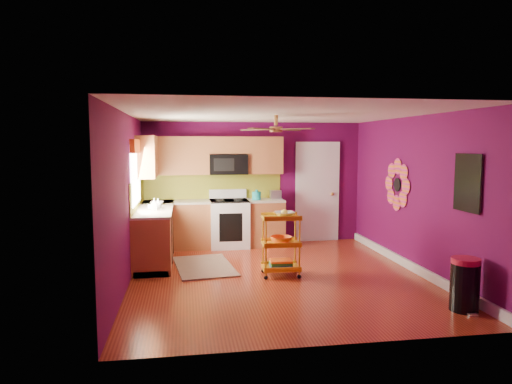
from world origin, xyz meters
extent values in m
plane|color=maroon|center=(0.00, 0.00, 0.00)|extent=(5.00, 5.00, 0.00)
cube|color=#580A42|center=(0.00, 2.50, 1.25)|extent=(4.50, 0.04, 2.50)
cube|color=#580A42|center=(0.00, -2.50, 1.25)|extent=(4.50, 0.04, 2.50)
cube|color=#580A42|center=(-2.25, 0.00, 1.25)|extent=(0.04, 5.00, 2.50)
cube|color=#580A42|center=(2.25, 0.00, 1.25)|extent=(0.04, 5.00, 2.50)
cube|color=silver|center=(0.00, 0.00, 2.50)|extent=(4.50, 5.00, 0.04)
cube|color=white|center=(2.22, 0.00, 0.07)|extent=(0.05, 4.90, 0.14)
cube|color=brown|center=(-1.95, 1.35, 0.45)|extent=(0.60, 2.30, 0.90)
cube|color=brown|center=(-0.85, 2.20, 0.45)|extent=(2.80, 0.60, 0.90)
cube|color=beige|center=(-1.95, 1.35, 0.92)|extent=(0.63, 2.30, 0.04)
cube|color=beige|center=(-0.85, 2.20, 0.92)|extent=(2.80, 0.63, 0.04)
cube|color=black|center=(-1.95, 1.35, 0.05)|extent=(0.54, 2.30, 0.10)
cube|color=black|center=(-0.85, 2.20, 0.05)|extent=(2.80, 0.54, 0.10)
cube|color=white|center=(-0.55, 2.17, 0.46)|extent=(0.76, 0.66, 0.92)
cube|color=black|center=(-0.55, 2.17, 0.93)|extent=(0.76, 0.62, 0.03)
cube|color=white|center=(-0.55, 2.45, 1.04)|extent=(0.76, 0.06, 0.18)
cube|color=black|center=(-0.55, 1.84, 0.45)|extent=(0.45, 0.02, 0.55)
cube|color=brown|center=(-1.59, 2.33, 1.83)|extent=(1.32, 0.33, 0.75)
cube|color=brown|center=(0.19, 2.33, 1.83)|extent=(0.72, 0.33, 0.75)
cube|color=brown|center=(-0.55, 2.33, 2.03)|extent=(0.76, 0.33, 0.34)
cube|color=brown|center=(-2.08, 1.85, 1.83)|extent=(0.33, 1.30, 0.75)
cube|color=black|center=(-0.55, 2.30, 1.65)|extent=(0.76, 0.38, 0.40)
cube|color=olive|center=(-0.85, 2.49, 1.20)|extent=(2.80, 0.01, 0.51)
cube|color=olive|center=(-2.24, 1.35, 1.20)|extent=(0.01, 2.30, 0.51)
cube|color=white|center=(-2.23, 1.05, 1.55)|extent=(0.03, 1.20, 1.00)
cube|color=orange|center=(-2.20, 1.05, 2.02)|extent=(0.08, 1.35, 0.22)
cube|color=white|center=(1.35, 2.48, 1.02)|extent=(0.85, 0.04, 2.05)
cube|color=white|center=(1.35, 2.46, 1.02)|extent=(0.95, 0.02, 2.15)
sphere|color=#BF8C3F|center=(1.67, 2.42, 1.00)|extent=(0.07, 0.07, 0.07)
cylinder|color=black|center=(2.23, 0.60, 1.35)|extent=(0.01, 0.24, 0.24)
cube|color=teal|center=(2.23, -1.40, 1.55)|extent=(0.03, 0.52, 0.72)
cube|color=black|center=(2.21, -1.40, 1.55)|extent=(0.01, 0.56, 0.76)
cylinder|color=#BF8C3F|center=(0.00, 0.20, 2.42)|extent=(0.06, 0.06, 0.16)
cylinder|color=#BF8C3F|center=(0.00, 0.20, 2.28)|extent=(0.20, 0.20, 0.08)
cube|color=#4C2D19|center=(0.27, 0.47, 2.28)|extent=(0.47, 0.47, 0.01)
cube|color=#4C2D19|center=(-0.27, 0.47, 2.28)|extent=(0.47, 0.47, 0.01)
cube|color=#4C2D19|center=(-0.27, -0.07, 2.28)|extent=(0.47, 0.47, 0.01)
cube|color=#4C2D19|center=(0.27, -0.07, 2.28)|extent=(0.47, 0.47, 0.01)
cube|color=black|center=(-1.12, 0.72, 0.01)|extent=(1.08, 1.58, 0.02)
cylinder|color=gold|center=(-0.22, -0.15, 0.49)|extent=(0.03, 0.03, 0.90)
cylinder|color=gold|center=(0.30, -0.18, 0.49)|extent=(0.03, 0.03, 0.90)
cylinder|color=gold|center=(-0.20, 0.21, 0.49)|extent=(0.03, 0.03, 0.90)
cylinder|color=gold|center=(0.32, 0.18, 0.49)|extent=(0.03, 0.03, 0.90)
sphere|color=black|center=(-0.22, -0.15, 0.03)|extent=(0.06, 0.06, 0.06)
sphere|color=black|center=(0.30, -0.18, 0.03)|extent=(0.06, 0.06, 0.06)
sphere|color=black|center=(-0.20, 0.21, 0.03)|extent=(0.06, 0.06, 0.06)
sphere|color=black|center=(0.32, 0.18, 0.03)|extent=(0.06, 0.06, 0.06)
cube|color=gold|center=(0.05, 0.02, 0.92)|extent=(0.60, 0.45, 0.03)
cube|color=gold|center=(0.05, 0.02, 0.51)|extent=(0.60, 0.45, 0.03)
cube|color=gold|center=(0.05, 0.02, 0.13)|extent=(0.60, 0.45, 0.03)
imported|color=beige|center=(0.10, 0.01, 0.97)|extent=(0.33, 0.33, 0.08)
sphere|color=yellow|center=(0.10, 0.01, 1.00)|extent=(0.11, 0.11, 0.11)
imported|color=orange|center=(0.05, 0.02, 0.57)|extent=(0.34, 0.34, 0.10)
cube|color=navy|center=(0.05, 0.02, 0.16)|extent=(0.35, 0.27, 0.04)
cube|color=#267233|center=(0.05, 0.02, 0.20)|extent=(0.35, 0.27, 0.04)
cube|color=orange|center=(0.05, 0.02, 0.24)|extent=(0.35, 0.27, 0.03)
cylinder|color=black|center=(1.98, -1.81, 0.30)|extent=(0.36, 0.36, 0.59)
cylinder|color=#B31937|center=(1.98, -1.81, 0.63)|extent=(0.35, 0.35, 0.07)
cube|color=beige|center=(1.98, -1.98, 0.01)|extent=(0.12, 0.06, 0.03)
cylinder|color=#16A0A6|center=(0.00, 2.17, 1.02)|extent=(0.18, 0.18, 0.16)
sphere|color=#16A0A6|center=(0.00, 2.17, 1.12)|extent=(0.06, 0.06, 0.06)
cube|color=beige|center=(0.40, 2.20, 1.03)|extent=(0.22, 0.15, 0.18)
imported|color=#EA3F72|center=(-1.93, 0.97, 1.04)|extent=(0.09, 0.10, 0.21)
imported|color=white|center=(-1.88, 1.22, 1.03)|extent=(0.13, 0.13, 0.17)
imported|color=white|center=(-1.93, 1.69, 0.97)|extent=(0.25, 0.25, 0.06)
imported|color=white|center=(-1.98, 1.05, 0.99)|extent=(0.12, 0.12, 0.09)
camera|label=1|loc=(-1.41, -6.81, 2.05)|focal=32.00mm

